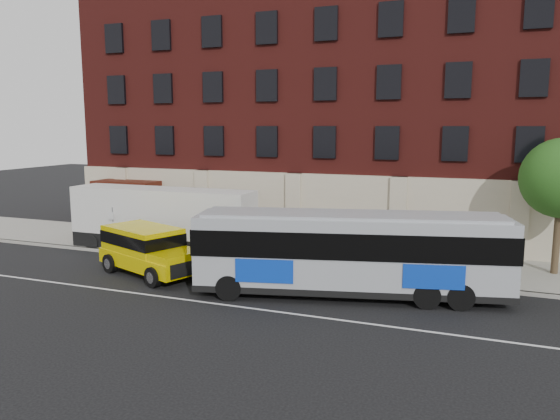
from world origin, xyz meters
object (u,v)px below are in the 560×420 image
at_px(sign_pole, 113,226).
at_px(city_bus, 351,251).
at_px(shipping_container, 162,221).
at_px(yellow_suv, 147,247).

bearing_deg(sign_pole, city_bus, -11.55).
xyz_separation_m(city_bus, shipping_container, (-11.47, 3.97, -0.16)).
height_order(city_bus, shipping_container, shipping_container).
xyz_separation_m(yellow_suv, shipping_container, (-1.83, 4.06, 0.48)).
relative_size(sign_pole, city_bus, 0.20).
bearing_deg(city_bus, yellow_suv, -179.44).
bearing_deg(sign_pole, yellow_suv, -34.58).
relative_size(city_bus, yellow_suv, 2.18).
height_order(sign_pole, city_bus, city_bus).
bearing_deg(yellow_suv, city_bus, 0.56).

